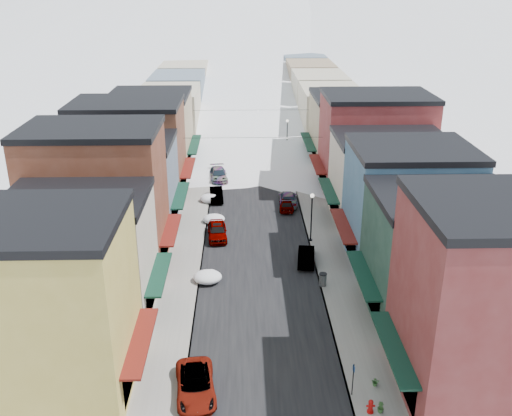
{
  "coord_description": "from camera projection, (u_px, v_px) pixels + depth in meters",
  "views": [
    {
      "loc": [
        -1.34,
        -25.12,
        23.68
      ],
      "look_at": [
        0.0,
        26.86,
        2.59
      ],
      "focal_mm": 40.0,
      "sensor_mm": 36.0,
      "label": 1
    }
  ],
  "objects": [
    {
      "name": "overhead_cables",
      "position": [
        252.0,
        123.0,
        73.88
      ],
      "size": [
        16.4,
        15.04,
        0.04
      ],
      "color": "black",
      "rests_on": "ground"
    },
    {
      "name": "car_lane_white",
      "position": [
        262.0,
        123.0,
        96.67
      ],
      "size": [
        2.91,
        5.7,
        1.54
      ],
      "primitive_type": "imported",
      "rotation": [
        0.0,
        0.0,
        3.21
      ],
      "color": "silver",
      "rests_on": "ground"
    },
    {
      "name": "bldg_l_brick_far",
      "position": [
        129.0,
        149.0,
        65.0
      ],
      "size": [
        13.3,
        9.2,
        11.0
      ],
      "color": "brown",
      "rests_on": "ground"
    },
    {
      "name": "curb_right",
      "position": [
        283.0,
        142.0,
        87.88
      ],
      "size": [
        0.1,
        160.0,
        0.15
      ],
      "primitive_type": "cube",
      "color": "slate",
      "rests_on": "ground"
    },
    {
      "name": "car_silver_sedan",
      "position": [
        217.0,
        231.0,
        55.49
      ],
      "size": [
        2.15,
        4.63,
        1.53
      ],
      "primitive_type": "imported",
      "rotation": [
        0.0,
        0.0,
        0.08
      ],
      "color": "#9DA0A4",
      "rests_on": "ground"
    },
    {
      "name": "planter_near",
      "position": [
        376.0,
        382.0,
        35.29
      ],
      "size": [
        0.59,
        0.55,
        0.55
      ],
      "primitive_type": "imported",
      "rotation": [
        0.0,
        0.0,
        -0.29
      ],
      "color": "#397133",
      "rests_on": "sidewalk_right"
    },
    {
      "name": "car_black_sedan",
      "position": [
        288.0,
        198.0,
        63.82
      ],
      "size": [
        2.06,
        4.9,
        1.41
      ],
      "primitive_type": "imported",
      "rotation": [
        0.0,
        0.0,
        3.13
      ],
      "color": "black",
      "rests_on": "ground"
    },
    {
      "name": "bldg_r_blue",
      "position": [
        408.0,
        204.0,
        50.0
      ],
      "size": [
        11.3,
        9.2,
        10.5
      ],
      "color": "#3B6586",
      "rests_on": "ground"
    },
    {
      "name": "car_silver_wagon",
      "position": [
        218.0,
        175.0,
        71.37
      ],
      "size": [
        2.64,
        5.26,
        1.47
      ],
      "primitive_type": "imported",
      "rotation": [
        0.0,
        0.0,
        0.12
      ],
      "color": "#A2A6AA",
      "rests_on": "ground"
    },
    {
      "name": "car_white_suv",
      "position": [
        195.0,
        385.0,
        34.62
      ],
      "size": [
        2.91,
        5.27,
        1.4
      ],
      "primitive_type": "imported",
      "rotation": [
        0.0,
        0.0,
        0.12
      ],
      "color": "#B9B9BB",
      "rests_on": "ground"
    },
    {
      "name": "parking_sign",
      "position": [
        353.0,
        377.0,
        34.13
      ],
      "size": [
        0.08,
        0.3,
        2.23
      ],
      "color": "black",
      "rests_on": "sidewalk_right"
    },
    {
      "name": "car_dark_hatch",
      "position": [
        216.0,
        194.0,
        65.05
      ],
      "size": [
        1.76,
        4.2,
        1.35
      ],
      "primitive_type": "imported",
      "rotation": [
        0.0,
        0.0,
        0.08
      ],
      "color": "black",
      "rests_on": "ground"
    },
    {
      "name": "road",
      "position": [
        250.0,
        143.0,
        87.79
      ],
      "size": [
        10.0,
        160.0,
        0.01
      ],
      "primitive_type": "cube",
      "color": "black",
      "rests_on": "ground"
    },
    {
      "name": "bldg_r_brick_far",
      "position": [
        375.0,
        143.0,
        66.51
      ],
      "size": [
        13.3,
        9.2,
        11.5
      ],
      "color": "maroon",
      "rests_on": "ground"
    },
    {
      "name": "sidewalk_left",
      "position": [
        208.0,
        143.0,
        87.6
      ],
      "size": [
        3.2,
        160.0,
        0.15
      ],
      "primitive_type": "cube",
      "color": "gray",
      "rests_on": "ground"
    },
    {
      "name": "bldg_l_tan",
      "position": [
        151.0,
        131.0,
        74.47
      ],
      "size": [
        11.3,
        11.2,
        10.0
      ],
      "color": "tan",
      "rests_on": "ground"
    },
    {
      "name": "bldg_l_yellow",
      "position": [
        42.0,
        306.0,
        33.43
      ],
      "size": [
        11.3,
        8.7,
        11.5
      ],
      "color": "gold",
      "rests_on": "ground"
    },
    {
      "name": "streetlamp_far",
      "position": [
        287.0,
        131.0,
        81.77
      ],
      "size": [
        0.4,
        0.4,
        4.76
      ],
      "color": "black",
      "rests_on": "sidewalk_right"
    },
    {
      "name": "bldg_l_grayblue",
      "position": [
        124.0,
        184.0,
        57.06
      ],
      "size": [
        11.3,
        9.2,
        9.0
      ],
      "color": "slate",
      "rests_on": "ground"
    },
    {
      "name": "bldg_l_brick_near",
      "position": [
        97.0,
        198.0,
        48.52
      ],
      "size": [
        12.3,
        8.2,
        12.5
      ],
      "color": "brown",
      "rests_on": "ground"
    },
    {
      "name": "curb_left",
      "position": [
        218.0,
        143.0,
        87.64
      ],
      "size": [
        0.1,
        160.0,
        0.15
      ],
      "primitive_type": "cube",
      "color": "slate",
      "rests_on": "ground"
    },
    {
      "name": "bldg_r_green",
      "position": [
        440.0,
        255.0,
        41.85
      ],
      "size": [
        11.3,
        9.2,
        9.5
      ],
      "color": "#1B382D",
      "rests_on": "ground"
    },
    {
      "name": "planter_far",
      "position": [
        381.0,
        407.0,
        33.1
      ],
      "size": [
        0.51,
        0.51,
        0.68
      ],
      "primitive_type": "imported",
      "rotation": [
        0.0,
        0.0,
        0.49
      ],
      "color": "#355F2B",
      "rests_on": "sidewalk_right"
    },
    {
      "name": "distant_blocks",
      "position": [
        248.0,
        90.0,
        107.59
      ],
      "size": [
        34.0,
        55.0,
        8.0
      ],
      "color": "gray",
      "rests_on": "ground"
    },
    {
      "name": "streetlamp_near",
      "position": [
        312.0,
        211.0,
        53.77
      ],
      "size": [
        0.4,
        0.4,
        4.82
      ],
      "color": "black",
      "rests_on": "sidewalk_right"
    },
    {
      "name": "snow_pile_far",
      "position": [
        211.0,
        198.0,
        64.5
      ],
      "size": [
        2.41,
        2.68,
        1.02
      ],
      "color": "white",
      "rests_on": "ground"
    },
    {
      "name": "fire_hydrant",
      "position": [
        371.0,
        407.0,
        33.06
      ],
      "size": [
        0.51,
        0.39,
        0.88
      ],
      "color": "#B20B09",
      "rests_on": "sidewalk_right"
    },
    {
      "name": "car_lane_silver",
      "position": [
        236.0,
        155.0,
        79.41
      ],
      "size": [
        1.83,
        4.01,
        1.33
      ],
      "primitive_type": "imported",
      "rotation": [
        0.0,
        0.0,
        -0.07
      ],
      "color": "#9DA0A5",
      "rests_on": "ground"
    },
    {
      "name": "bldg_r_brick_near",
      "position": [
        503.0,
        302.0,
        32.96
      ],
      "size": [
        12.3,
        9.2,
        12.5
      ],
      "color": "maroon",
      "rests_on": "ground"
    },
    {
      "name": "bldg_r_cream",
      "position": [
        388.0,
        178.0,
        58.63
      ],
      "size": [
        12.3,
        9.2,
        9.0
      ],
      "color": "beige",
      "rests_on": "ground"
    },
    {
      "name": "car_green_sedan",
      "position": [
        306.0,
        256.0,
        50.72
      ],
      "size": [
        1.92,
        4.28,
        1.36
      ],
      "primitive_type": "imported",
      "rotation": [
        0.0,
        0.0,
        3.02
      ],
      "color": "black",
      "rests_on": "ground"
    },
    {
      "name": "car_gray_suv",
      "position": [
        286.0,
        204.0,
        62.42
      ],
      "size": [
        1.8,
        4.0,
        1.33
      ],
      "primitive_type": "imported",
      "rotation": [
        0.0,
        0.0,
        3.08
      ],
      "color": "#96989E",
      "rests_on": "ground"
    },
    {
      "name": "snow_pile_mid",
      "position": [
        214.0,
        219.0,
        59.05
      ],
      "size": [
        2.25,
        2.59,
        0.95
      ],
      "color": "white",
      "rests_on": "ground"
    },
    {
      "name": "bldg_r_tan",
      "position": [
        350.0,
        130.0,
        76.13
      ],
      "size": [
        11.3,
        11.2,
        9.5
      ],
      "color": "#998764",
      "rests_on": "ground"
    },
    {
      "name": "sidewalk_right",
      "position": [
        293.0,
        142.0,
        87.92
      ],
      "size": [
        3.2,
        160.0,
        0.15
      ],
      "primitive_type": "cube",
      "color": "gray",
      "rests_on": "ground"
    },
    {
      "name": "snow_pile_near",
      "position": [
        208.0,
        277.0,
        47.58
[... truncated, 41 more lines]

